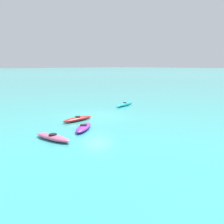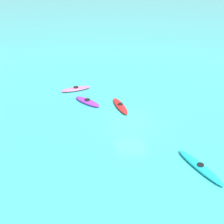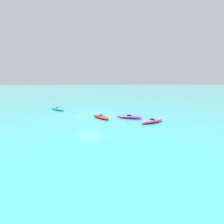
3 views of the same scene
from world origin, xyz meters
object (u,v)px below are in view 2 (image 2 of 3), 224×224
object	(u,v)px
kayak_pink	(76,89)
kayak_red	(120,106)
kayak_purple	(87,101)
kayak_cyan	(200,167)

from	to	relation	value
kayak_pink	kayak_red	distance (m)	5.38
kayak_pink	kayak_purple	distance (m)	2.91
kayak_red	kayak_purple	size ratio (longest dim) A/B	1.15
kayak_pink	kayak_purple	bearing A→B (deg)	-163.74
kayak_pink	kayak_red	world-z (taller)	same
kayak_pink	kayak_cyan	bearing A→B (deg)	-151.88
kayak_cyan	kayak_purple	world-z (taller)	same
kayak_purple	kayak_pink	bearing A→B (deg)	16.26
kayak_cyan	kayak_red	world-z (taller)	same
kayak_cyan	kayak_pink	bearing A→B (deg)	28.12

